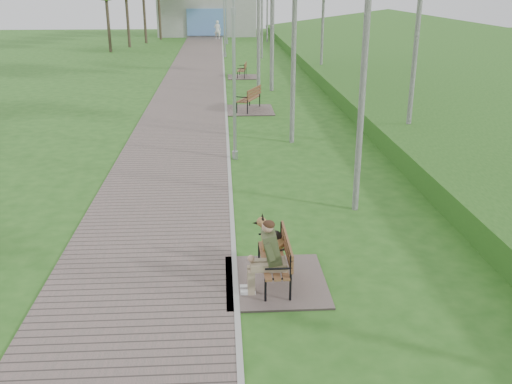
{
  "coord_description": "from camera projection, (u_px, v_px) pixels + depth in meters",
  "views": [
    {
      "loc": [
        -0.19,
        -11.47,
        5.24
      ],
      "look_at": [
        0.49,
        -0.34,
        1.13
      ],
      "focal_mm": 40.0,
      "sensor_mm": 36.0,
      "label": 1
    }
  ],
  "objects": [
    {
      "name": "ground",
      "position": [
        233.0,
        235.0,
        12.57
      ],
      "size": [
        120.0,
        120.0,
        0.0
      ],
      "primitive_type": "plane",
      "color": "#27581A",
      "rests_on": "ground"
    },
    {
      "name": "walkway",
      "position": [
        194.0,
        80.0,
        32.6
      ],
      "size": [
        3.5,
        67.0,
        0.04
      ],
      "primitive_type": "cube",
      "color": "#685B54",
      "rests_on": "ground"
    },
    {
      "name": "kerb",
      "position": [
        224.0,
        79.0,
        32.7
      ],
      "size": [
        0.1,
        67.0,
        0.05
      ],
      "primitive_type": "cube",
      "color": "#999993",
      "rests_on": "ground"
    },
    {
      "name": "embankment",
      "position": [
        438.0,
        82.0,
        31.99
      ],
      "size": [
        14.0,
        70.0,
        1.6
      ],
      "primitive_type": "cube",
      "color": "#447E2B",
      "rests_on": "ground"
    },
    {
      "name": "building_north",
      "position": [
        207.0,
        16.0,
        59.54
      ],
      "size": [
        10.0,
        5.2,
        4.0
      ],
      "color": "#9E9E99",
      "rests_on": "ground"
    },
    {
      "name": "bench_main",
      "position": [
        271.0,
        262.0,
        10.39
      ],
      "size": [
        1.85,
        2.06,
        1.62
      ],
      "color": "#685B54",
      "rests_on": "ground"
    },
    {
      "name": "bench_second",
      "position": [
        249.0,
        105.0,
        24.73
      ],
      "size": [
        2.06,
        2.29,
        1.27
      ],
      "color": "#685B54",
      "rests_on": "ground"
    },
    {
      "name": "bench_third",
      "position": [
        242.0,
        74.0,
        33.45
      ],
      "size": [
        1.72,
        1.91,
        1.06
      ],
      "color": "#685B54",
      "rests_on": "ground"
    },
    {
      "name": "lamp_post_near",
      "position": [
        234.0,
        92.0,
        17.25
      ],
      "size": [
        0.18,
        0.18,
        4.57
      ],
      "color": "#9FA2A7",
      "rests_on": "ground"
    },
    {
      "name": "lamp_post_second",
      "position": [
        234.0,
        58.0,
        24.34
      ],
      "size": [
        0.18,
        0.18,
        4.73
      ],
      "color": "#9FA2A7",
      "rests_on": "ground"
    },
    {
      "name": "lamp_post_third",
      "position": [
        224.0,
        19.0,
        41.68
      ],
      "size": [
        0.23,
        0.23,
        5.88
      ],
      "color": "#9FA2A7",
      "rests_on": "ground"
    },
    {
      "name": "lamp_post_far",
      "position": [
        226.0,
        12.0,
        50.74
      ],
      "size": [
        0.23,
        0.23,
        5.9
      ],
      "color": "#9FA2A7",
      "rests_on": "ground"
    },
    {
      "name": "pedestrian_near",
      "position": [
        217.0,
        30.0,
        55.49
      ],
      "size": [
        0.73,
        0.55,
        1.8
      ],
      "primitive_type": "imported",
      "rotation": [
        0.0,
        0.0,
        2.95
      ],
      "color": "white",
      "rests_on": "ground"
    },
    {
      "name": "pedestrian_far",
      "position": [
        201.0,
        29.0,
        58.03
      ],
      "size": [
        0.87,
        0.74,
        1.56
      ],
      "primitive_type": "imported",
      "rotation": [
        0.0,
        0.0,
        3.36
      ],
      "color": "gray",
      "rests_on": "ground"
    }
  ]
}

